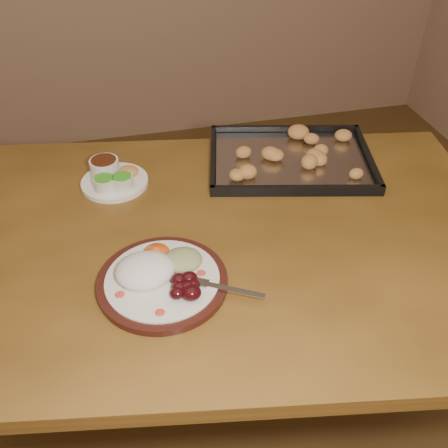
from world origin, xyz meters
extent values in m
cube|color=brown|center=(0.21, 0.12, 0.73)|extent=(1.63, 1.14, 0.04)
cylinder|color=#553819|center=(0.94, 0.38, 0.35)|extent=(0.07, 0.07, 0.71)
cylinder|color=black|center=(0.11, -0.03, 0.76)|extent=(0.27, 0.27, 0.02)
cylinder|color=silver|center=(0.11, -0.03, 0.77)|extent=(0.24, 0.24, 0.01)
ellipsoid|color=red|center=(0.03, -0.05, 0.77)|extent=(0.02, 0.02, 0.00)
ellipsoid|color=red|center=(0.10, -0.12, 0.77)|extent=(0.02, 0.02, 0.00)
ellipsoid|color=red|center=(0.20, -0.03, 0.77)|extent=(0.02, 0.02, 0.00)
ellipsoid|color=red|center=(0.05, 0.04, 0.77)|extent=(0.02, 0.02, 0.00)
ellipsoid|color=white|center=(0.08, -0.01, 0.78)|extent=(0.16, 0.16, 0.06)
ellipsoid|color=#3F090C|center=(0.14, -0.07, 0.78)|extent=(0.03, 0.03, 0.03)
ellipsoid|color=#3F090C|center=(0.17, -0.07, 0.78)|extent=(0.03, 0.03, 0.03)
ellipsoid|color=#3F090C|center=(0.17, -0.05, 0.78)|extent=(0.03, 0.03, 0.03)
ellipsoid|color=#3F090C|center=(0.16, -0.09, 0.78)|extent=(0.03, 0.03, 0.03)
ellipsoid|color=#3F090C|center=(0.15, -0.05, 0.78)|extent=(0.03, 0.03, 0.03)
ellipsoid|color=#3F090C|center=(0.16, -0.08, 0.78)|extent=(0.03, 0.03, 0.03)
ellipsoid|color=#3F090C|center=(0.14, -0.09, 0.78)|extent=(0.03, 0.03, 0.03)
ellipsoid|color=tan|center=(0.16, 0.01, 0.78)|extent=(0.11, 0.11, 0.03)
cone|color=#E35114|center=(0.11, 0.05, 0.78)|extent=(0.07, 0.07, 0.03)
cube|color=silver|center=(0.25, -0.09, 0.77)|extent=(0.12, 0.08, 0.00)
cube|color=silver|center=(0.19, -0.06, 0.77)|extent=(0.04, 0.04, 0.00)
cylinder|color=silver|center=(0.16, -0.06, 0.77)|extent=(0.03, 0.02, 0.00)
cylinder|color=silver|center=(0.17, -0.05, 0.77)|extent=(0.03, 0.02, 0.00)
cylinder|color=silver|center=(0.17, -0.04, 0.77)|extent=(0.03, 0.02, 0.00)
cylinder|color=silver|center=(0.17, -0.04, 0.77)|extent=(0.03, 0.02, 0.00)
cylinder|color=white|center=(0.04, 0.37, 0.76)|extent=(0.18, 0.18, 0.01)
cylinder|color=silver|center=(0.02, 0.34, 0.78)|extent=(0.06, 0.06, 0.03)
cylinder|color=green|center=(0.02, 0.34, 0.80)|extent=(0.05, 0.05, 0.00)
cylinder|color=silver|center=(0.06, 0.33, 0.78)|extent=(0.06, 0.06, 0.03)
cylinder|color=green|center=(0.06, 0.33, 0.80)|extent=(0.05, 0.05, 0.00)
cylinder|color=white|center=(0.02, 0.41, 0.79)|extent=(0.08, 0.08, 0.04)
cylinder|color=#3D1A0B|center=(0.02, 0.41, 0.81)|extent=(0.07, 0.07, 0.00)
ellipsoid|color=#E89F52|center=(0.08, 0.39, 0.77)|extent=(0.05, 0.05, 0.02)
cube|color=black|center=(0.53, 0.37, 0.75)|extent=(0.51, 0.42, 0.01)
cube|color=black|center=(0.57, 0.52, 0.77)|extent=(0.44, 0.11, 0.02)
cube|color=black|center=(0.50, 0.21, 0.77)|extent=(0.44, 0.11, 0.02)
cube|color=black|center=(0.75, 0.32, 0.77)|extent=(0.09, 0.32, 0.02)
cube|color=black|center=(0.32, 0.42, 0.77)|extent=(0.09, 0.32, 0.02)
cube|color=silver|center=(0.53, 0.37, 0.76)|extent=(0.48, 0.39, 0.00)
ellipsoid|color=#DD9C4D|center=(0.59, 0.36, 0.78)|extent=(0.05, 0.05, 0.04)
ellipsoid|color=#DD9C4D|center=(0.64, 0.38, 0.78)|extent=(0.07, 0.07, 0.04)
ellipsoid|color=#DD9C4D|center=(0.59, 0.44, 0.78)|extent=(0.07, 0.07, 0.04)
ellipsoid|color=#DD9C4D|center=(0.56, 0.42, 0.78)|extent=(0.05, 0.06, 0.04)
ellipsoid|color=#DD9C4D|center=(0.52, 0.45, 0.78)|extent=(0.06, 0.06, 0.04)
ellipsoid|color=#DD9C4D|center=(0.50, 0.40, 0.78)|extent=(0.07, 0.07, 0.04)
ellipsoid|color=#DD9C4D|center=(0.42, 0.41, 0.78)|extent=(0.06, 0.06, 0.04)
ellipsoid|color=#DD9C4D|center=(0.45, 0.36, 0.78)|extent=(0.06, 0.06, 0.04)
ellipsoid|color=#DD9C4D|center=(0.42, 0.36, 0.78)|extent=(0.07, 0.07, 0.04)
ellipsoid|color=#DD9C4D|center=(0.48, 0.30, 0.78)|extent=(0.06, 0.06, 0.04)
ellipsoid|color=#DD9C4D|center=(0.53, 0.33, 0.78)|extent=(0.05, 0.06, 0.04)
ellipsoid|color=#DD9C4D|center=(0.59, 0.30, 0.78)|extent=(0.07, 0.07, 0.04)
ellipsoid|color=#DD9C4D|center=(0.59, 0.31, 0.78)|extent=(0.07, 0.07, 0.04)
camera|label=1|loc=(0.07, -0.76, 1.51)|focal=40.00mm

